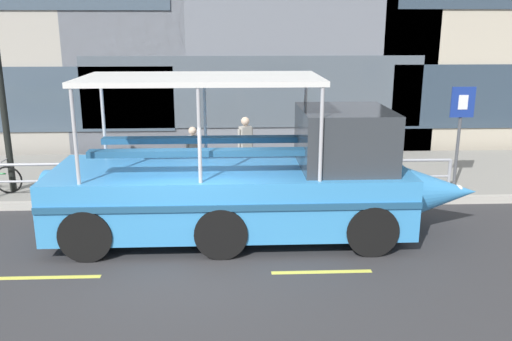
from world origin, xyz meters
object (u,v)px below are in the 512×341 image
pedestrian_mid_left (245,141)px  traffic_light_pole (1,94)px  parking_sign (461,120)px  duck_tour_boat (256,184)px  pedestrian_near_bow (353,148)px  pedestrian_mid_right (193,150)px

pedestrian_mid_left → traffic_light_pole: bearing=-170.2°
parking_sign → duck_tour_boat: (-5.25, -2.54, -0.84)m
pedestrian_near_bow → pedestrian_mid_left: (-2.79, 0.76, 0.05)m
pedestrian_near_bow → pedestrian_mid_left: 2.90m
pedestrian_mid_right → parking_sign: bearing=-5.8°
pedestrian_mid_left → pedestrian_mid_right: pedestrian_mid_left is taller
duck_tour_boat → pedestrian_mid_left: (-0.13, 3.75, 0.09)m
traffic_light_pole → pedestrian_mid_left: bearing=9.8°
pedestrian_near_bow → pedestrian_mid_right: size_ratio=1.04×
traffic_light_pole → pedestrian_mid_right: 4.84m
pedestrian_mid_left → pedestrian_mid_right: bearing=-158.9°
duck_tour_boat → traffic_light_pole: bearing=155.8°
parking_sign → pedestrian_mid_right: (-6.77, 0.68, -0.85)m
traffic_light_pole → pedestrian_near_bow: 8.87m
traffic_light_pole → pedestrian_mid_left: (5.94, 1.03, -1.45)m
traffic_light_pole → parking_sign: size_ratio=1.57×
pedestrian_mid_left → duck_tour_boat: bearing=-88.0°
traffic_light_pole → pedestrian_mid_left: size_ratio=2.42×
duck_tour_boat → pedestrian_near_bow: (2.66, 2.99, 0.03)m
pedestrian_mid_right → pedestrian_mid_left: bearing=21.1°
parking_sign → pedestrian_mid_left: bearing=167.3°
parking_sign → pedestrian_near_bow: parking_sign is taller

